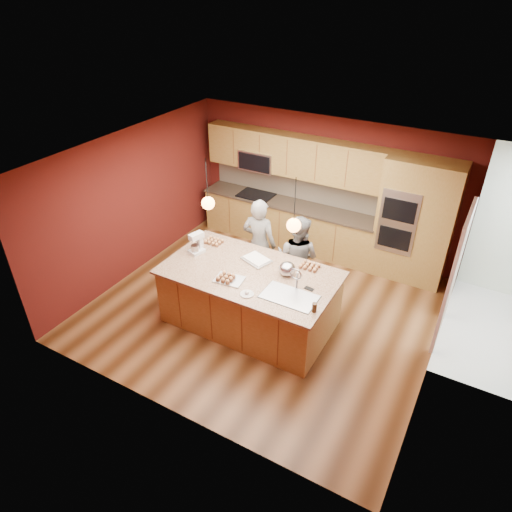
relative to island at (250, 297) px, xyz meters
The scene contains 24 objects.
floor 0.67m from the island, 85.88° to the left, with size 5.50×5.50×0.00m, color #45250F.
ceiling 2.23m from the island, 85.88° to the left, with size 5.50×5.50×0.00m, color silver.
wall_back 3.05m from the island, 89.39° to the left, with size 5.50×5.50×0.00m, color #4D1310.
wall_front 2.23m from the island, 89.14° to the right, with size 5.50×5.50×0.00m, color #4D1310.
wall_left 2.88m from the island, behind, with size 5.00×5.00×0.00m, color #4D1310.
wall_right 2.94m from the island, ahead, with size 5.00×5.00×0.00m, color #4D1310.
cabinet_run 2.80m from the island, 103.62° to the left, with size 3.74×0.64×2.30m.
oven_column 3.29m from the island, 54.44° to the left, with size 1.30×0.62×2.30m.
doorway_trim 3.07m from the island, 24.02° to the left, with size 0.08×1.11×2.20m, color silver, non-canonical shape.
pendant_left 1.66m from the island, behind, with size 0.20×0.20×0.80m.
pendant_right 1.65m from the island, ahead, with size 0.20×0.20×0.80m.
island is the anchor object (origin of this frame).
person_left 1.14m from the island, 111.68° to the left, with size 0.63×0.41×1.71m, color black.
person_right 1.10m from the island, 71.44° to the left, with size 0.77×0.60×1.58m, color slate.
stand_mixer 1.24m from the island, behind, with size 0.25×0.29×0.35m.
sheet_cake 0.61m from the island, 102.59° to the left, with size 0.52×0.45×0.05m.
cooling_rack 0.63m from the island, 116.67° to the right, with size 0.43×0.30×0.02m, color #B2B4BB.
mixing_bowl 0.82m from the island, 22.87° to the left, with size 0.26×0.26×0.22m, color #B1B3B9.
plate 0.76m from the island, 64.85° to the right, with size 0.20×0.20×0.01m, color silver.
tumbler 1.41m from the island, 17.74° to the right, with size 0.07×0.07×0.14m, color #331C0B.
phone 1.09m from the island, ahead, with size 0.14×0.08×0.01m, color black.
cupcakes_left 1.21m from the island, 154.96° to the left, with size 0.31×0.23×0.07m, color tan, non-canonical shape.
cupcakes_rack 0.69m from the island, 119.68° to the right, with size 0.25×0.25×0.08m, color tan, non-canonical shape.
cupcakes_right 1.07m from the island, 36.80° to the left, with size 0.31×0.23×0.07m, color tan, non-canonical shape.
Camera 1 is at (2.90, -5.46, 4.97)m, focal length 32.00 mm.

